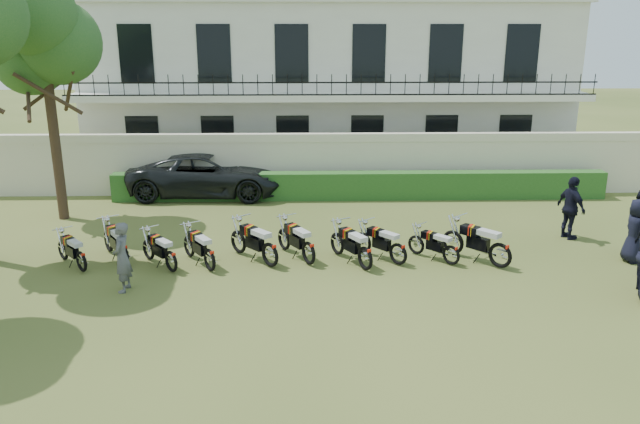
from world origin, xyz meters
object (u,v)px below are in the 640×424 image
object	(u,v)px
motorcycle_5	(309,248)
motorcycle_6	(365,253)
motorcycle_4	(270,249)
motorcycle_8	(451,250)
motorcycle_3	(209,254)
suv	(208,174)
motorcycle_2	(171,256)
inspector	(122,257)
motorcycle_0	(81,257)
motorcycle_9	(501,249)
officer_5	(571,208)
motorcycle_7	(398,249)
officer_3	(635,231)
tree_west_near	(43,34)
motorcycle_1	(123,249)

from	to	relation	value
motorcycle_5	motorcycle_6	size ratio (longest dim) A/B	0.99
motorcycle_4	motorcycle_8	distance (m)	4.78
motorcycle_8	motorcycle_3	bearing A→B (deg)	139.51
motorcycle_6	motorcycle_3	bearing A→B (deg)	150.12
suv	motorcycle_2	bearing A→B (deg)	-177.07
inspector	motorcycle_0	bearing A→B (deg)	-127.41
motorcycle_0	motorcycle_9	bearing A→B (deg)	-42.06
officer_5	suv	bearing A→B (deg)	47.69
motorcycle_6	suv	xyz separation A→B (m)	(-5.17, 7.72, 0.31)
motorcycle_7	motorcycle_8	bearing A→B (deg)	-43.41
motorcycle_6	motorcycle_7	distance (m)	0.97
motorcycle_6	motorcycle_8	world-z (taller)	motorcycle_6
motorcycle_3	officer_3	distance (m)	11.29
motorcycle_4	suv	bearing A→B (deg)	68.54
suv	motorcycle_3	bearing A→B (deg)	-169.85
motorcycle_2	motorcycle_6	size ratio (longest dim) A/B	0.80
motorcycle_0	inspector	xyz separation A→B (m)	(1.41, -1.20, 0.42)
motorcycle_3	officer_3	world-z (taller)	officer_3
motorcycle_5	motorcycle_2	bearing A→B (deg)	156.48
tree_west_near	motorcycle_9	world-z (taller)	tree_west_near
motorcycle_2	motorcycle_6	xyz separation A→B (m)	(4.99, 0.02, 0.05)
motorcycle_6	motorcycle_9	world-z (taller)	motorcycle_9
tree_west_near	motorcycle_4	bearing A→B (deg)	-33.14
officer_3	motorcycle_3	bearing A→B (deg)	93.93
motorcycle_8	officer_5	size ratio (longest dim) A/B	0.68
motorcycle_4	motorcycle_9	size ratio (longest dim) A/B	0.99
motorcycle_6	motorcycle_8	xyz separation A→B (m)	(2.31, 0.31, -0.07)
officer_3	motorcycle_5	bearing A→B (deg)	92.01
suv	motorcycle_7	bearing A→B (deg)	-138.90
motorcycle_0	officer_5	xyz separation A→B (m)	(13.62, 2.38, 0.51)
motorcycle_6	motorcycle_9	bearing A→B (deg)	-28.73
motorcycle_1	officer_5	world-z (taller)	officer_5
motorcycle_9	officer_3	bearing A→B (deg)	-35.94
motorcycle_6	suv	distance (m)	9.30
tree_west_near	suv	distance (m)	7.27
motorcycle_1	motorcycle_2	size ratio (longest dim) A/B	1.22
motorcycle_4	officer_5	size ratio (longest dim) A/B	0.85
motorcycle_8	officer_5	distance (m)	4.56
tree_west_near	motorcycle_6	distance (m)	11.95
motorcycle_0	motorcycle_7	xyz separation A→B (m)	(8.21, 0.30, 0.03)
motorcycle_2	motorcycle_4	world-z (taller)	motorcycle_4
motorcycle_6	inspector	world-z (taller)	inspector
motorcycle_1	officer_5	bearing A→B (deg)	-24.11
motorcycle_8	motorcycle_4	bearing A→B (deg)	137.34
motorcycle_3	motorcycle_6	distance (m)	4.01
tree_west_near	motorcycle_7	size ratio (longest dim) A/B	5.48
motorcycle_5	motorcycle_8	world-z (taller)	motorcycle_5
motorcycle_6	suv	size ratio (longest dim) A/B	0.30
motorcycle_0	motorcycle_9	xyz separation A→B (m)	(10.83, 0.00, 0.10)
motorcycle_6	motorcycle_7	bearing A→B (deg)	-8.59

